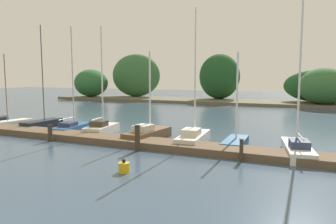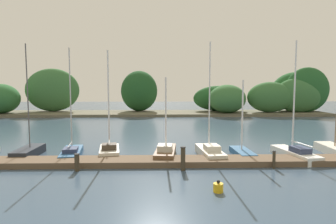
{
  "view_description": "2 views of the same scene",
  "coord_description": "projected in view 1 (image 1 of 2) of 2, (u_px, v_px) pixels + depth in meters",
  "views": [
    {
      "loc": [
        10.82,
        -1.16,
        3.81
      ],
      "look_at": [
        2.71,
        16.64,
        1.6
      ],
      "focal_mm": 34.05,
      "sensor_mm": 36.0,
      "label": 1
    },
    {
      "loc": [
        1.56,
        -3.2,
        4.76
      ],
      "look_at": [
        2.08,
        16.87,
        2.89
      ],
      "focal_mm": 31.12,
      "sensor_mm": 36.0,
      "label": 2
    }
  ],
  "objects": [
    {
      "name": "dock_pier",
      "position": [
        107.0,
        139.0,
        18.54
      ],
      "size": [
        31.55,
        1.8,
        0.35
      ],
      "color": "brown",
      "rests_on": "ground"
    },
    {
      "name": "far_shore",
      "position": [
        280.0,
        82.0,
        42.66
      ],
      "size": [
        56.99,
        9.0,
        7.58
      ],
      "color": "#66604C",
      "rests_on": "ground"
    },
    {
      "name": "sailboat_1",
      "position": [
        6.0,
        123.0,
        24.61
      ],
      "size": [
        1.59,
        4.39,
        5.5
      ],
      "rotation": [
        0.0,
        0.0,
        1.42
      ],
      "color": "white",
      "rests_on": "ground"
    },
    {
      "name": "sailboat_2",
      "position": [
        44.0,
        123.0,
        23.6
      ],
      "size": [
        1.12,
        3.38,
        7.46
      ],
      "rotation": [
        0.0,
        0.0,
        1.57
      ],
      "color": "#232833",
      "rests_on": "ground"
    },
    {
      "name": "sailboat_3",
      "position": [
        73.0,
        126.0,
        22.32
      ],
      "size": [
        1.78,
        4.06,
        7.2
      ],
      "rotation": [
        0.0,
        0.0,
        1.74
      ],
      "color": "#285684",
      "rests_on": "ground"
    },
    {
      "name": "sailboat_4",
      "position": [
        102.0,
        127.0,
        21.25
      ],
      "size": [
        1.71,
        3.28,
        7.04
      ],
      "rotation": [
        0.0,
        0.0,
        1.73
      ],
      "color": "silver",
      "rests_on": "ground"
    },
    {
      "name": "sailboat_5",
      "position": [
        149.0,
        133.0,
        19.24
      ],
      "size": [
        1.56,
        4.07,
        5.26
      ],
      "rotation": [
        0.0,
        0.0,
        1.48
      ],
      "color": "brown",
      "rests_on": "ground"
    },
    {
      "name": "sailboat_6",
      "position": [
        194.0,
        137.0,
        18.04
      ],
      "size": [
        1.55,
        4.11,
        7.55
      ],
      "rotation": [
        0.0,
        0.0,
        1.67
      ],
      "color": "silver",
      "rests_on": "ground"
    },
    {
      "name": "sailboat_7",
      "position": [
        236.0,
        140.0,
        17.5
      ],
      "size": [
        1.14,
        3.25,
        5.09
      ],
      "rotation": [
        0.0,
        0.0,
        1.6
      ],
      "color": "#285684",
      "rests_on": "ground"
    },
    {
      "name": "sailboat_8",
      "position": [
        297.0,
        147.0,
        15.41
      ],
      "size": [
        1.82,
        4.39,
        7.59
      ],
      "rotation": [
        0.0,
        0.0,
        1.75
      ],
      "color": "white",
      "rests_on": "ground"
    },
    {
      "name": "mooring_piling_2",
      "position": [
        50.0,
        133.0,
        18.62
      ],
      "size": [
        0.31,
        0.31,
        0.97
      ],
      "color": "#3D3323",
      "rests_on": "ground"
    },
    {
      "name": "mooring_piling_3",
      "position": [
        137.0,
        138.0,
        16.17
      ],
      "size": [
        0.3,
        0.3,
        1.34
      ],
      "color": "#3D3323",
      "rests_on": "ground"
    },
    {
      "name": "mooring_piling_4",
      "position": [
        241.0,
        150.0,
        14.24
      ],
      "size": [
        0.2,
        0.2,
        1.02
      ],
      "color": "#3D3323",
      "rests_on": "ground"
    },
    {
      "name": "channel_buoy_1",
      "position": [
        124.0,
        167.0,
        12.65
      ],
      "size": [
        0.44,
        0.44,
        0.55
      ],
      "color": "gold",
      "rests_on": "ground"
    }
  ]
}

